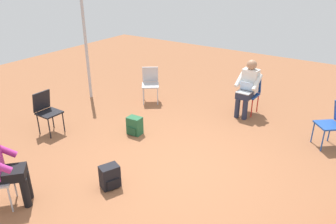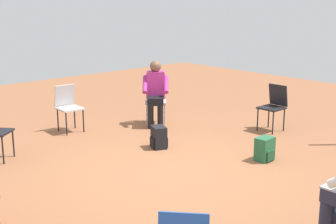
{
  "view_description": "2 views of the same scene",
  "coord_description": "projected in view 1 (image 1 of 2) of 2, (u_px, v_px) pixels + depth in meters",
  "views": [
    {
      "loc": [
        -3.86,
        -2.47,
        3.11
      ],
      "look_at": [
        0.24,
        0.28,
        0.87
      ],
      "focal_mm": 35.0,
      "sensor_mm": 36.0,
      "label": 1
    },
    {
      "loc": [
        4.55,
        -4.27,
        2.39
      ],
      "look_at": [
        -0.23,
        0.1,
        0.81
      ],
      "focal_mm": 50.0,
      "sensor_mm": 36.0,
      "label": 2
    }
  ],
  "objects": [
    {
      "name": "ground_plane",
      "position": [
        174.0,
        168.0,
        5.45
      ],
      "size": [
        16.38,
        16.38,
        0.0
      ],
      "primitive_type": "plane",
      "color": "brown"
    },
    {
      "name": "chair_north",
      "position": [
        47.0,
        109.0,
        6.44
      ],
      "size": [
        0.4,
        0.44,
        0.85
      ],
      "rotation": [
        0.0,
        0.0,
        -3.15
      ],
      "color": "black",
      "rests_on": "ground"
    },
    {
      "name": "chair_southeast",
      "position": [
        333.0,
        122.0,
        5.93
      ],
      "size": [
        0.58,
        0.59,
        0.85
      ],
      "rotation": [
        0.0,
        0.0,
        0.71
      ],
      "color": "#1E4799",
      "rests_on": "ground"
    },
    {
      "name": "chair_northeast",
      "position": [
        150.0,
        82.0,
        7.93
      ],
      "size": [
        0.58,
        0.57,
        0.85
      ],
      "rotation": [
        0.0,
        0.0,
        2.2
      ],
      "color": "#B7B7BC",
      "rests_on": "ground"
    },
    {
      "name": "chair_east",
      "position": [
        250.0,
        91.0,
        7.35
      ],
      "size": [
        0.45,
        0.41,
        0.85
      ],
      "rotation": [
        0.0,
        0.0,
        1.54
      ],
      "color": "#1E4799",
      "rests_on": "ground"
    },
    {
      "name": "person_with_laptop",
      "position": [
        248.0,
        85.0,
        7.14
      ],
      "size": [
        0.53,
        0.5,
        1.24
      ],
      "rotation": [
        0.0,
        0.0,
        1.54
      ],
      "color": "#23283D",
      "rests_on": "ground"
    },
    {
      "name": "backpack_near_laptop_user",
      "position": [
        110.0,
        178.0,
        4.95
      ],
      "size": [
        0.34,
        0.31,
        0.36
      ],
      "rotation": [
        0.0,
        0.0,
        5.89
      ],
      "color": "black",
      "rests_on": "ground"
    },
    {
      "name": "backpack_by_empty_chair",
      "position": [
        135.0,
        127.0,
        6.51
      ],
      "size": [
        0.26,
        0.29,
        0.36
      ],
      "rotation": [
        0.0,
        0.0,
        1.63
      ],
      "color": "#235B38",
      "rests_on": "ground"
    },
    {
      "name": "tent_pole_near",
      "position": [
        86.0,
        48.0,
        7.86
      ],
      "size": [
        0.07,
        0.07,
        2.53
      ],
      "primitive_type": "cylinder",
      "color": "#B2B2B7",
      "rests_on": "ground"
    }
  ]
}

